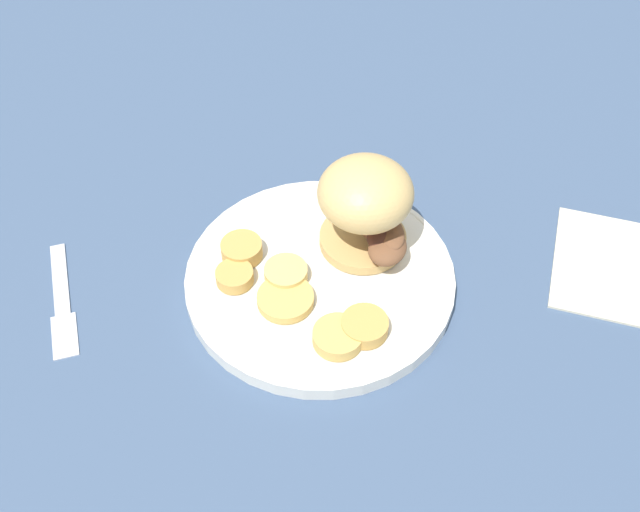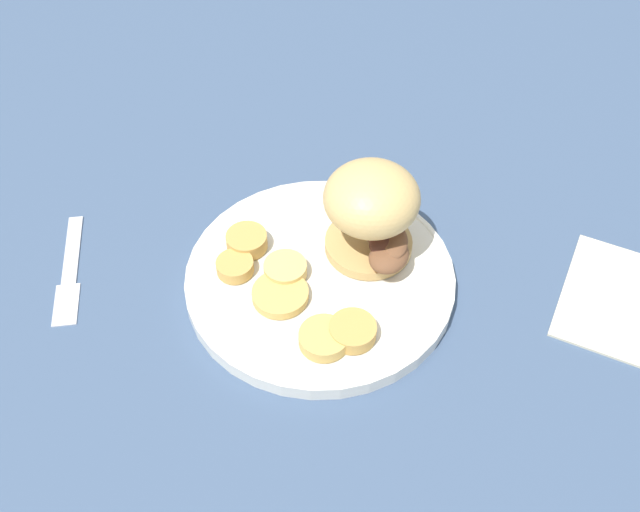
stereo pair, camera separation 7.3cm
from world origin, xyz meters
name	(u,v)px [view 2 (the right image)]	position (x,y,z in m)	size (l,w,h in m)	color
ground_plane	(320,284)	(0.00, 0.00, 0.00)	(4.00, 4.00, 0.00)	#3D5170
dinner_plate	(320,277)	(0.00, 0.00, 0.01)	(0.27, 0.27, 0.02)	white
sandwich	(373,210)	(-0.06, 0.02, 0.08)	(0.09, 0.10, 0.10)	tan
potato_round_0	(353,331)	(0.04, 0.07, 0.03)	(0.04, 0.04, 0.01)	tan
potato_round_1	(235,266)	(0.05, -0.07, 0.02)	(0.04, 0.04, 0.01)	tan
potato_round_2	(280,294)	(0.05, -0.01, 0.02)	(0.06, 0.06, 0.01)	tan
potato_round_3	(324,338)	(0.07, 0.05, 0.02)	(0.05, 0.05, 0.01)	tan
potato_round_4	(285,269)	(0.02, -0.03, 0.03)	(0.04, 0.04, 0.01)	#DBB766
potato_round_5	(247,241)	(0.02, -0.08, 0.03)	(0.04, 0.04, 0.02)	tan
fork	(70,270)	(0.14, -0.22, 0.00)	(0.12, 0.12, 0.00)	silver
napkin	(611,297)	(-0.16, 0.24, 0.00)	(0.14, 0.09, 0.01)	beige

